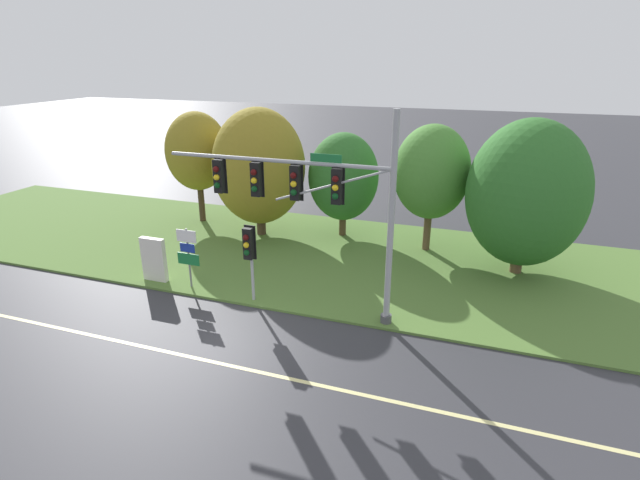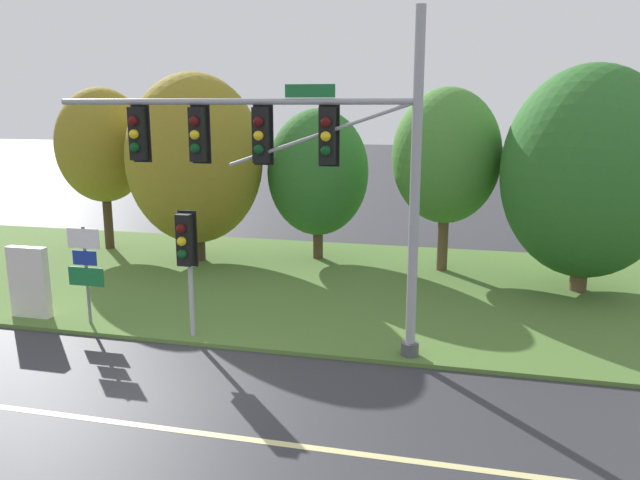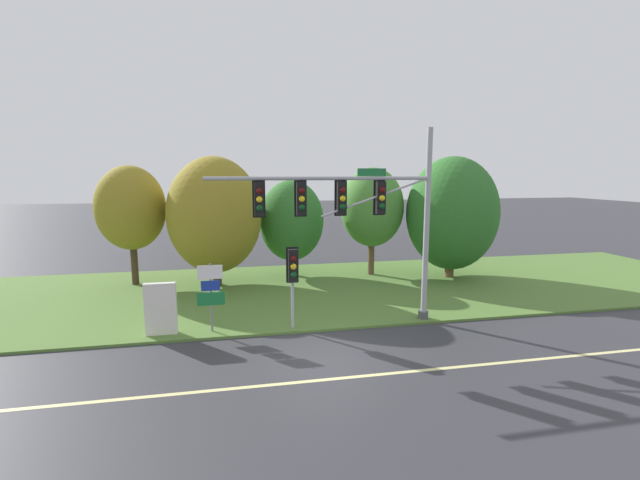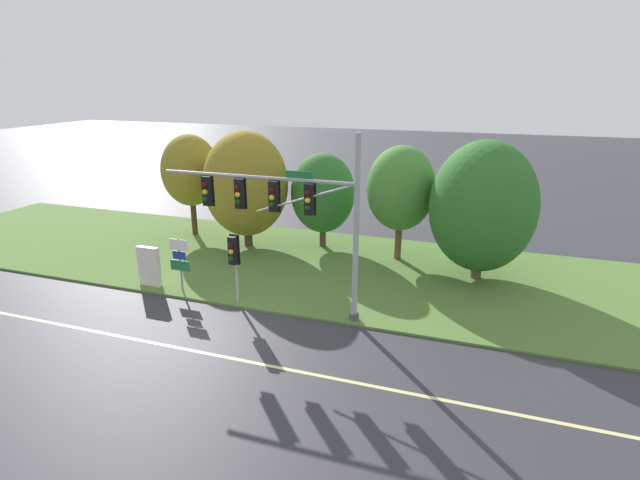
# 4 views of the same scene
# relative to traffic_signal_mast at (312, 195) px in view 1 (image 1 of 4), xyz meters

# --- Properties ---
(ground_plane) EXTENTS (160.00, 160.00, 0.00)m
(ground_plane) POSITION_rel_traffic_signal_mast_xyz_m (-1.85, -2.92, -4.57)
(ground_plane) COLOR #333338
(lane_stripe) EXTENTS (36.00, 0.16, 0.01)m
(lane_stripe) POSITION_rel_traffic_signal_mast_xyz_m (-1.85, -4.12, -4.57)
(lane_stripe) COLOR beige
(lane_stripe) RESTS_ON ground
(grass_verge) EXTENTS (48.00, 11.50, 0.10)m
(grass_verge) POSITION_rel_traffic_signal_mast_xyz_m (-1.85, 5.33, -4.52)
(grass_verge) COLOR #517533
(grass_verge) RESTS_ON ground
(traffic_signal_mast) EXTENTS (8.56, 0.49, 7.48)m
(traffic_signal_mast) POSITION_rel_traffic_signal_mast_xyz_m (0.00, 0.00, 0.00)
(traffic_signal_mast) COLOR #9EA0A5
(traffic_signal_mast) RESTS_ON grass_verge
(pedestrian_signal_near_kerb) EXTENTS (0.46, 0.55, 3.10)m
(pedestrian_signal_near_kerb) POSITION_rel_traffic_signal_mast_xyz_m (-2.48, -0.15, -2.23)
(pedestrian_signal_near_kerb) COLOR #9EA0A5
(pedestrian_signal_near_kerb) RESTS_ON grass_verge
(route_sign_post) EXTENTS (1.00, 0.08, 2.54)m
(route_sign_post) POSITION_rel_traffic_signal_mast_xyz_m (-5.45, 0.20, -2.90)
(route_sign_post) COLOR slate
(route_sign_post) RESTS_ON grass_verge
(tree_nearest_road) EXTENTS (3.46, 3.46, 6.18)m
(tree_nearest_road) POSITION_rel_traffic_signal_mast_xyz_m (-9.73, 8.00, -0.47)
(tree_nearest_road) COLOR #423021
(tree_nearest_road) RESTS_ON grass_verge
(tree_left_of_mast) EXTENTS (4.76, 4.76, 6.64)m
(tree_left_of_mast) POSITION_rel_traffic_signal_mast_xyz_m (-5.52, 7.05, -0.82)
(tree_left_of_mast) COLOR #423021
(tree_left_of_mast) RESTS_ON grass_verge
(tree_behind_signpost) EXTENTS (3.61, 3.61, 5.41)m
(tree_behind_signpost) POSITION_rel_traffic_signal_mast_xyz_m (-1.39, 8.38, -1.33)
(tree_behind_signpost) COLOR #4C3823
(tree_behind_signpost) RESTS_ON grass_verge
(tree_mid_verge) EXTENTS (3.56, 3.56, 6.10)m
(tree_mid_verge) POSITION_rel_traffic_signal_mast_xyz_m (3.12, 7.73, -0.62)
(tree_mid_verge) COLOR brown
(tree_mid_verge) RESTS_ON grass_verge
(tree_tall_centre) EXTENTS (4.99, 4.99, 6.70)m
(tree_tall_centre) POSITION_rel_traffic_signal_mast_xyz_m (7.27, 6.29, -0.90)
(tree_tall_centre) COLOR brown
(tree_tall_centre) RESTS_ON grass_verge
(info_kiosk) EXTENTS (1.10, 0.24, 1.90)m
(info_kiosk) POSITION_rel_traffic_signal_mast_xyz_m (-7.22, 0.26, -3.53)
(info_kiosk) COLOR silver
(info_kiosk) RESTS_ON grass_verge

